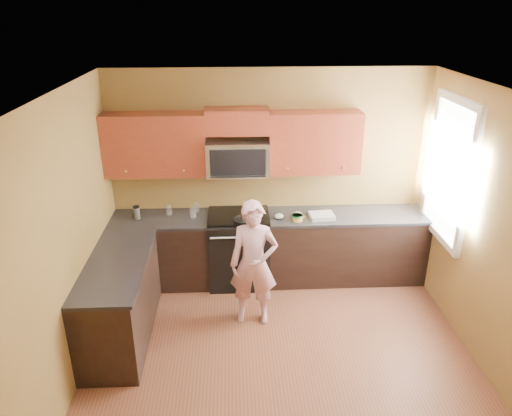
{
  "coord_description": "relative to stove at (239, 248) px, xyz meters",
  "views": [
    {
      "loc": [
        -0.46,
        -3.81,
        3.41
      ],
      "look_at": [
        -0.2,
        1.3,
        1.2
      ],
      "focal_mm": 33.65,
      "sensor_mm": 36.0,
      "label": 1
    }
  ],
  "objects": [
    {
      "name": "wall_right",
      "position": [
        2.4,
        -1.68,
        0.88
      ],
      "size": [
        0.0,
        4.0,
        4.0
      ],
      "primitive_type": "plane",
      "rotation": [
        1.57,
        0.0,
        -1.57
      ],
      "color": "brown",
      "rests_on": "ground"
    },
    {
      "name": "cabinet_left_run",
      "position": [
        -1.3,
        -1.08,
        -0.03
      ],
      "size": [
        0.6,
        1.6,
        0.88
      ],
      "primitive_type": "cube",
      "color": "black",
      "rests_on": "floor"
    },
    {
      "name": "napkin_a",
      "position": [
        0.51,
        -0.07,
        0.48
      ],
      "size": [
        0.12,
        0.13,
        0.06
      ],
      "primitive_type": "ellipsoid",
      "rotation": [
        0.0,
        0.0,
        -0.07
      ],
      "color": "silver",
      "rests_on": "countertop_back"
    },
    {
      "name": "upper_cab_right",
      "position": [
        0.94,
        0.16,
        0.97
      ],
      "size": [
        1.12,
        0.33,
        0.75
      ],
      "primitive_type": null,
      "color": "maroon",
      "rests_on": "wall_back"
    },
    {
      "name": "wall_back",
      "position": [
        0.4,
        0.32,
        0.88
      ],
      "size": [
        4.0,
        0.0,
        4.0
      ],
      "primitive_type": "plane",
      "rotation": [
        1.57,
        0.0,
        0.0
      ],
      "color": "brown",
      "rests_on": "ground"
    },
    {
      "name": "frying_pan",
      "position": [
        0.08,
        -0.25,
        0.47
      ],
      "size": [
        0.41,
        0.54,
        0.06
      ],
      "primitive_type": null,
      "rotation": [
        0.0,
        0.0,
        0.31
      ],
      "color": "black",
      "rests_on": "stove"
    },
    {
      "name": "microwave",
      "position": [
        0.0,
        0.12,
        0.97
      ],
      "size": [
        0.76,
        0.4,
        0.42
      ],
      "primitive_type": null,
      "color": "silver",
      "rests_on": "wall_back"
    },
    {
      "name": "dish_towel",
      "position": [
        1.04,
        -0.07,
        0.47
      ],
      "size": [
        0.32,
        0.27,
        0.05
      ],
      "primitive_type": "cube",
      "rotation": [
        0.0,
        0.0,
        0.09
      ],
      "color": "silver",
      "rests_on": "countertop_back"
    },
    {
      "name": "butter_tub",
      "position": [
        0.72,
        -0.14,
        0.45
      ],
      "size": [
        0.15,
        0.15,
        0.1
      ],
      "primitive_type": null,
      "rotation": [
        0.0,
        0.0,
        0.08
      ],
      "color": "gold",
      "rests_on": "countertop_back"
    },
    {
      "name": "wall_left",
      "position": [
        -1.6,
        -1.68,
        0.88
      ],
      "size": [
        0.0,
        4.0,
        4.0
      ],
      "primitive_type": "plane",
      "rotation": [
        1.57,
        0.0,
        1.57
      ],
      "color": "brown",
      "rests_on": "ground"
    },
    {
      "name": "stove",
      "position": [
        0.0,
        0.0,
        0.0
      ],
      "size": [
        0.76,
        0.65,
        0.95
      ],
      "primitive_type": null,
      "color": "black",
      "rests_on": "floor"
    },
    {
      "name": "glass_c",
      "position": [
        -0.57,
        0.02,
        0.51
      ],
      "size": [
        0.09,
        0.09,
        0.12
      ],
      "primitive_type": "cylinder",
      "rotation": [
        0.0,
        0.0,
        -0.25
      ],
      "color": "silver",
      "rests_on": "countertop_back"
    },
    {
      "name": "cabinet_back_run",
      "position": [
        0.4,
        0.02,
        -0.03
      ],
      "size": [
        4.0,
        0.6,
        0.88
      ],
      "primitive_type": "cube",
      "color": "black",
      "rests_on": "floor"
    },
    {
      "name": "woman",
      "position": [
        0.15,
        -0.85,
        0.26
      ],
      "size": [
        0.57,
        0.41,
        1.47
      ],
      "primitive_type": "imported",
      "rotation": [
        0.0,
        0.0,
        -0.1
      ],
      "color": "pink",
      "rests_on": "floor"
    },
    {
      "name": "toast_slice",
      "position": [
        0.77,
        -0.04,
        0.45
      ],
      "size": [
        0.14,
        0.14,
        0.01
      ],
      "primitive_type": "cube",
      "rotation": [
        0.0,
        0.0,
        0.34
      ],
      "color": "#B27F47",
      "rests_on": "countertop_back"
    },
    {
      "name": "window",
      "position": [
        2.38,
        -0.48,
        1.17
      ],
      "size": [
        0.06,
        1.06,
        1.66
      ],
      "primitive_type": null,
      "color": "white",
      "rests_on": "wall_right"
    },
    {
      "name": "upper_cab_over_mw",
      "position": [
        0.0,
        0.16,
        1.62
      ],
      "size": [
        0.76,
        0.33,
        0.3
      ],
      "primitive_type": "cube",
      "color": "maroon",
      "rests_on": "wall_back"
    },
    {
      "name": "countertop_back",
      "position": [
        0.4,
        0.01,
        0.43
      ],
      "size": [
        4.0,
        0.62,
        0.04
      ],
      "primitive_type": "cube",
      "color": "black",
      "rests_on": "cabinet_back_run"
    },
    {
      "name": "glass_b",
      "position": [
        -0.54,
        0.21,
        0.51
      ],
      "size": [
        0.08,
        0.08,
        0.12
      ],
      "primitive_type": "cylinder",
      "rotation": [
        0.0,
        0.0,
        0.21
      ],
      "color": "silver",
      "rests_on": "countertop_back"
    },
    {
      "name": "ceiling",
      "position": [
        0.4,
        -1.68,
        2.23
      ],
      "size": [
        4.0,
        4.0,
        0.0
      ],
      "primitive_type": "plane",
      "rotation": [
        3.14,
        0.0,
        0.0
      ],
      "color": "white",
      "rests_on": "ground"
    },
    {
      "name": "travel_mug",
      "position": [
        -1.26,
        0.01,
        0.45
      ],
      "size": [
        0.1,
        0.1,
        0.17
      ],
      "primitive_type": null,
      "rotation": [
        0.0,
        0.0,
        -0.28
      ],
      "color": "silver",
      "rests_on": "countertop_back"
    },
    {
      "name": "napkin_b",
      "position": [
        0.74,
        -0.04,
        0.48
      ],
      "size": [
        0.12,
        0.14,
        0.07
      ],
      "primitive_type": "ellipsoid",
      "rotation": [
        0.0,
        0.0,
        0.03
      ],
      "color": "silver",
      "rests_on": "countertop_back"
    },
    {
      "name": "glass_a",
      "position": [
        -0.88,
        0.12,
        0.51
      ],
      "size": [
        0.09,
        0.09,
        0.12
      ],
      "primitive_type": "cylinder",
      "rotation": [
        0.0,
        0.0,
        -0.26
      ],
      "color": "silver",
      "rests_on": "countertop_back"
    },
    {
      "name": "countertop_left",
      "position": [
        -1.29,
        -1.08,
        0.43
      ],
      "size": [
        0.62,
        1.6,
        0.04
      ],
      "primitive_type": "cube",
      "color": "black",
      "rests_on": "cabinet_left_run"
    },
    {
      "name": "floor",
      "position": [
        0.4,
        -1.68,
        -0.47
      ],
      "size": [
        4.0,
        4.0,
        0.0
      ],
      "primitive_type": "plane",
      "color": "brown",
      "rests_on": "ground"
    },
    {
      "name": "upper_cab_left",
      "position": [
        -0.99,
        0.16,
        0.97
      ],
      "size": [
        1.22,
        0.33,
        0.75
      ],
      "primitive_type": null,
      "color": "maroon",
      "rests_on": "wall_back"
    }
  ]
}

